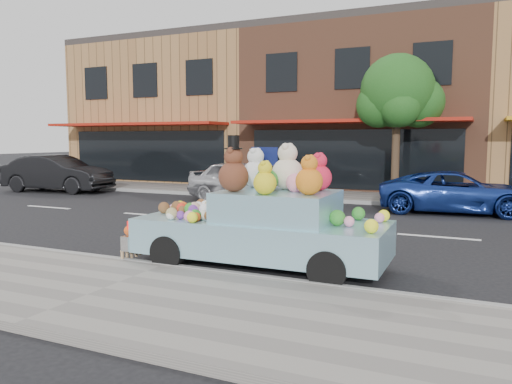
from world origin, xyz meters
The scene contains 12 objects.
ground centered at (0.00, 0.00, 0.00)m, with size 120.00×120.00×0.00m, color black.
near_sidewalk centered at (0.00, -6.50, 0.06)m, with size 60.00×3.00×0.12m, color gray.
far_sidewalk centered at (0.00, 6.50, 0.06)m, with size 60.00×3.00×0.12m, color gray.
near_kerb centered at (0.00, -5.00, 0.07)m, with size 60.00×0.12×0.13m, color gray.
far_kerb centered at (0.00, 5.00, 0.07)m, with size 60.00×0.12×0.13m, color gray.
storefront_left centered at (-10.00, 11.97, 3.64)m, with size 10.00×9.80×7.30m.
storefront_mid centered at (0.00, 11.97, 3.64)m, with size 10.00×9.80×7.30m.
street_tree centered at (2.03, 6.55, 3.69)m, with size 3.00×2.70×5.22m.
car_silver centered at (-2.62, 3.64, 0.75)m, with size 1.76×4.38×1.49m, color #B8B8BD.
car_blue centered at (4.20, 4.18, 0.63)m, with size 2.09×4.53×1.26m, color navy.
car_dark centered at (-11.47, 3.74, 0.77)m, with size 1.63×4.68×1.54m, color black.
art_car centered at (1.43, -4.13, 0.80)m, with size 4.50×1.82×2.29m.
Camera 1 is at (4.83, -11.90, 2.23)m, focal length 35.00 mm.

